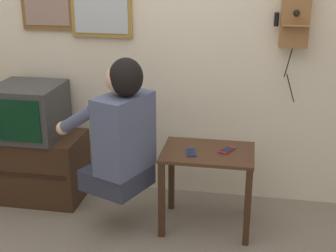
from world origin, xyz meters
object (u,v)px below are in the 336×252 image
Objects in this scene: television at (29,111)px; wall_phone_antique at (295,15)px; person at (121,130)px; cell_phone_held at (191,152)px; cell_phone_spare at (227,150)px.

television is 1.97m from wall_phone_antique.
television is (-0.78, 0.34, -0.02)m from person.
cell_phone_held is 0.24m from cell_phone_spare.
wall_phone_antique is 6.23× the size of cell_phone_held.
cell_phone_held is (1.22, -0.24, -0.14)m from television.
person reaches higher than television.
cell_phone_spare is at bearing -52.25° from person.
wall_phone_antique is at bearing 7.18° from television.
person is 0.47m from cell_phone_held.
wall_phone_antique is 0.99m from cell_phone_spare.
wall_phone_antique reaches higher than cell_phone_spare.
person is 1.37m from wall_phone_antique.
person is 0.70m from cell_phone_spare.
person is at bearing -23.39° from television.
person is 6.53× the size of cell_phone_held.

